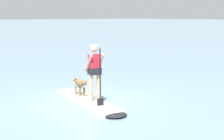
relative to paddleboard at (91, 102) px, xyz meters
name	(u,v)px	position (x,y,z in m)	size (l,w,h in m)	color
ground_plane	(88,102)	(-0.23, 0.05, -0.05)	(400.00, 400.00, 0.00)	slate
paddleboard	(91,102)	(0.00, 0.00, 0.00)	(3.70, 1.36, 0.10)	silver
person_paddler	(95,69)	(0.26, -0.05, 1.05)	(0.65, 0.54, 1.73)	tan
dog	(80,84)	(-0.75, 0.15, 0.43)	(1.00, 0.33, 0.57)	brown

